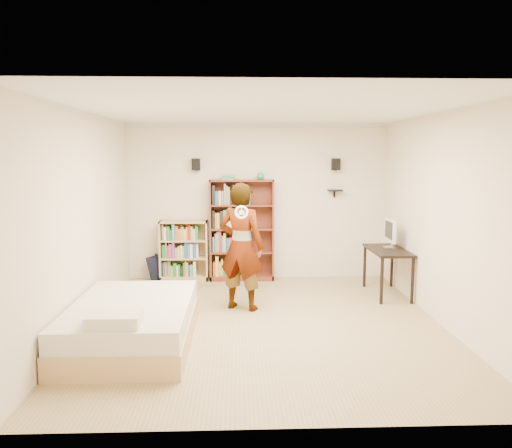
{
  "coord_description": "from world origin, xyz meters",
  "views": [
    {
      "loc": [
        -0.34,
        -6.18,
        2.14
      ],
      "look_at": [
        -0.09,
        0.6,
        1.22
      ],
      "focal_mm": 35.0,
      "sensor_mm": 36.0,
      "label": 1
    }
  ],
  "objects_px": {
    "low_bookshelf": "(184,251)",
    "tall_bookshelf": "(242,230)",
    "computer_desk": "(387,272)",
    "daybed": "(132,318)",
    "person": "(241,247)"
  },
  "relations": [
    {
      "from": "low_bookshelf",
      "to": "person",
      "type": "bearing_deg",
      "value": -59.87
    },
    {
      "from": "tall_bookshelf",
      "to": "person",
      "type": "distance_m",
      "value": 1.69
    },
    {
      "from": "low_bookshelf",
      "to": "computer_desk",
      "type": "distance_m",
      "value": 3.41
    },
    {
      "from": "low_bookshelf",
      "to": "daybed",
      "type": "height_order",
      "value": "low_bookshelf"
    },
    {
      "from": "tall_bookshelf",
      "to": "person",
      "type": "bearing_deg",
      "value": -90.68
    },
    {
      "from": "low_bookshelf",
      "to": "computer_desk",
      "type": "height_order",
      "value": "low_bookshelf"
    },
    {
      "from": "daybed",
      "to": "person",
      "type": "xyz_separation_m",
      "value": [
        1.27,
        1.27,
        0.59
      ]
    },
    {
      "from": "low_bookshelf",
      "to": "tall_bookshelf",
      "type": "bearing_deg",
      "value": -0.3
    },
    {
      "from": "daybed",
      "to": "computer_desk",
      "type": "bearing_deg",
      "value": 28.4
    },
    {
      "from": "tall_bookshelf",
      "to": "computer_desk",
      "type": "height_order",
      "value": "tall_bookshelf"
    },
    {
      "from": "tall_bookshelf",
      "to": "computer_desk",
      "type": "distance_m",
      "value": 2.53
    },
    {
      "from": "low_bookshelf",
      "to": "daybed",
      "type": "xyz_separation_m",
      "value": [
        -0.28,
        -2.97,
        -0.21
      ]
    },
    {
      "from": "computer_desk",
      "to": "person",
      "type": "bearing_deg",
      "value": -164.36
    },
    {
      "from": "computer_desk",
      "to": "person",
      "type": "relative_size",
      "value": 0.59
    },
    {
      "from": "low_bookshelf",
      "to": "computer_desk",
      "type": "xyz_separation_m",
      "value": [
        3.24,
        -1.06,
        -0.16
      ]
    }
  ]
}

